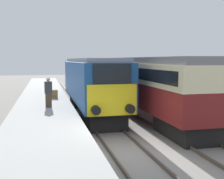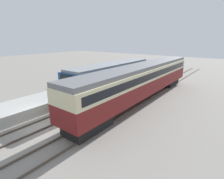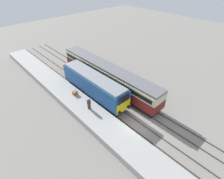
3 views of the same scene
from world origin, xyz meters
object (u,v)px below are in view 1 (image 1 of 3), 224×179
at_px(locomotive, 91,83).
at_px(passenger_carriage, 134,78).
at_px(person_on_platform, 48,92).
at_px(luggage_crate, 53,94).

height_order(locomotive, passenger_carriage, passenger_carriage).
distance_m(passenger_carriage, person_on_platform, 7.34).
distance_m(person_on_platform, luggage_crate, 4.06).
relative_size(locomotive, luggage_crate, 18.47).
xyz_separation_m(person_on_platform, luggage_crate, (0.35, 4.00, -0.58)).
bearing_deg(luggage_crate, person_on_platform, -95.05).
height_order(passenger_carriage, luggage_crate, passenger_carriage).
bearing_deg(passenger_carriage, person_on_platform, -150.78).
distance_m(passenger_carriage, luggage_crate, 6.16).
bearing_deg(person_on_platform, passenger_carriage, 29.22).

